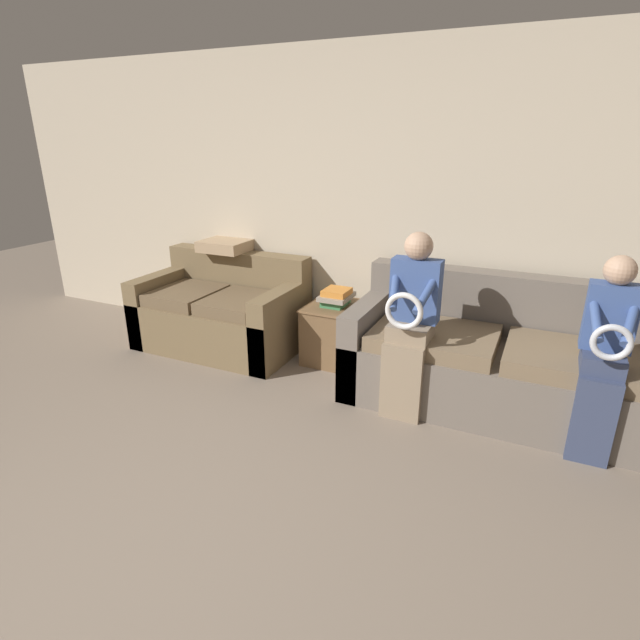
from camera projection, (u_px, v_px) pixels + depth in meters
name	position (u px, v px, depth m)	size (l,w,h in m)	color
ground_plane	(69.00, 633.00, 1.98)	(14.00, 14.00, 0.00)	gray
wall_back	(359.00, 208.00, 4.20)	(7.63, 0.06, 2.55)	beige
couch_main	(500.00, 362.00, 3.57)	(2.15, 0.91, 0.90)	#70665B
couch_side	(222.00, 313.00, 4.60)	(1.45, 0.86, 0.83)	brown
child_left_seated	(411.00, 318.00, 3.36)	(0.34, 0.39, 1.27)	gray
child_right_seated	(605.00, 350.00, 2.90)	(0.28, 0.38, 1.22)	#384260
side_shelf	(336.00, 332.00, 4.31)	(0.48, 0.54, 0.50)	brown
book_stack	(336.00, 297.00, 4.20)	(0.24, 0.30, 0.15)	#3D8451
throw_pillow	(227.00, 245.00, 4.69)	(0.43, 0.43, 0.10)	tan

